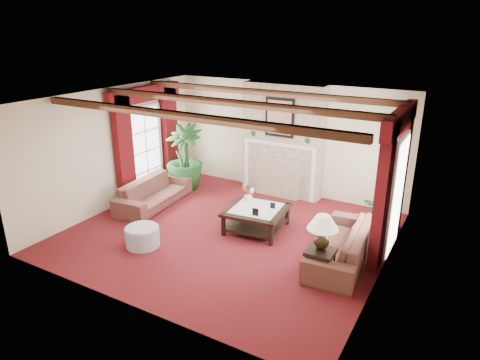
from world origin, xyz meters
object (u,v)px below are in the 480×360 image
Objects in this scene: sofa_right at (342,238)px; potted_palm at (185,171)px; coffee_table at (256,219)px; sofa_left at (153,188)px; ottoman at (143,237)px; side_table at (320,264)px.

potted_palm is at bearing -113.02° from sofa_right.
coffee_table is (2.69, -1.21, -0.23)m from potted_palm.
sofa_right reaches higher than sofa_left.
sofa_left is 3.33× the size of ottoman.
sofa_right is 3.50× the size of ottoman.
sofa_right reaches higher than coffee_table.
coffee_table is at bearing -94.42° from sofa_left.
sofa_right is at bearing -98.69° from sofa_left.
sofa_right is at bearing 80.82° from side_table.
sofa_left reaches higher than coffee_table.
side_table is at bearing -13.75° from sofa_right.
sofa_right is 4.26× the size of side_table.
coffee_table is at bearing 47.13° from ottoman.
side_table is at bearing -27.25° from potted_palm.
side_table reaches higher than ottoman.
ottoman is (1.11, -1.64, -0.22)m from sofa_left.
sofa_left is 2.67m from coffee_table.
potted_palm reaches higher than sofa_left.
sofa_left is 1.25m from potted_palm.
side_table is at bearing -37.27° from coffee_table.
sofa_left is 1.22× the size of potted_palm.
potted_palm reaches higher than coffee_table.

